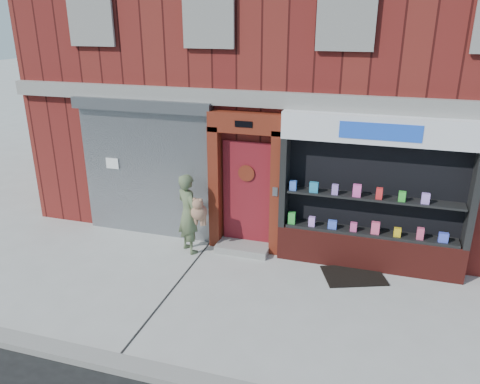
% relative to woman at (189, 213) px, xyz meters
% --- Properties ---
extents(ground, '(80.00, 80.00, 0.00)m').
position_rel_woman_xyz_m(ground, '(1.80, -1.39, -0.86)').
color(ground, '#9E9E99').
rests_on(ground, ground).
extents(building, '(12.00, 8.16, 8.00)m').
position_rel_woman_xyz_m(building, '(1.80, 4.60, 3.14)').
color(building, '#5E1815').
rests_on(building, ground).
extents(shutter_bay, '(3.10, 0.30, 3.04)m').
position_rel_woman_xyz_m(shutter_bay, '(-1.20, 0.54, 0.86)').
color(shutter_bay, gray).
rests_on(shutter_bay, ground).
extents(red_door_bay, '(1.52, 0.58, 2.90)m').
position_rel_woman_xyz_m(red_door_bay, '(1.05, 0.47, 0.60)').
color(red_door_bay, '#611D10').
rests_on(red_door_bay, ground).
extents(pharmacy_bay, '(3.50, 0.41, 3.00)m').
position_rel_woman_xyz_m(pharmacy_bay, '(3.55, 0.42, 0.51)').
color(pharmacy_bay, maroon).
rests_on(pharmacy_bay, ground).
extents(woman, '(0.80, 0.69, 1.69)m').
position_rel_woman_xyz_m(woman, '(0.00, 0.00, 0.00)').
color(woman, '#526140').
rests_on(woman, ground).
extents(doormat, '(1.32, 1.12, 0.03)m').
position_rel_woman_xyz_m(doormat, '(3.35, -0.06, -0.85)').
color(doormat, black).
rests_on(doormat, ground).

